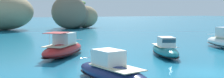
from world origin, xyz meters
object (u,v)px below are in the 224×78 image
(motorboat_red, at_px, (63,48))
(motorboat_navy, at_px, (111,72))
(islet_small, at_px, (75,15))
(motorboat_teal, at_px, (165,50))

(motorboat_red, relative_size, motorboat_navy, 1.04)
(islet_small, xyz_separation_m, motorboat_red, (-17.88, -45.74, -2.76))
(islet_small, distance_m, motorboat_red, 49.19)
(islet_small, relative_size, motorboat_navy, 2.09)
(islet_small, distance_m, motorboat_navy, 60.34)
(motorboat_red, xyz_separation_m, motorboat_navy, (-0.55, -11.65, -0.11))
(motorboat_navy, bearing_deg, islet_small, 72.19)
(motorboat_navy, bearing_deg, motorboat_red, 87.28)
(motorboat_teal, bearing_deg, motorboat_red, 152.35)
(motorboat_red, bearing_deg, motorboat_navy, -92.72)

